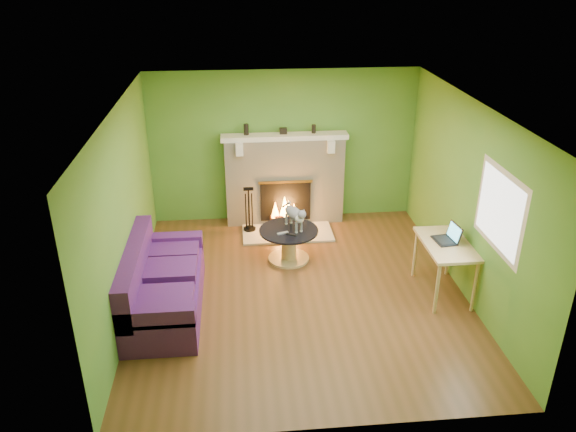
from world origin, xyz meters
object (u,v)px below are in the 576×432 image
desk (446,249)px  coffee_table (289,242)px  cat (294,216)px  sofa (160,286)px

desk → coffee_table: bearing=150.7°
coffee_table → cat: cat is taller
sofa → cat: size_ratio=3.11×
coffee_table → desk: (2.01, -1.13, 0.39)m
coffee_table → sofa: bearing=-147.0°
sofa → desk: (3.81, 0.04, 0.33)m
sofa → coffee_table: 2.14m
desk → cat: 2.27m
coffee_table → cat: size_ratio=1.37×
cat → coffee_table: bearing=-169.7°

